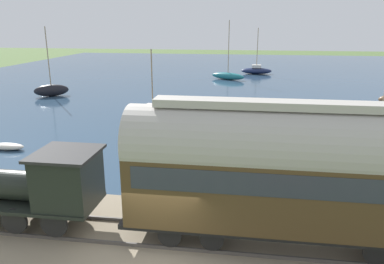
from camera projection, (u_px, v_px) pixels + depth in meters
name	position (u px, v px, depth m)	size (l,w,h in m)	color
harbor_water	(230.00, 77.00, 53.87)	(80.00, 80.00, 0.01)	#2D4760
rail_embankment	(167.00, 242.00, 12.85)	(5.66, 56.00, 0.54)	gray
steam_locomotive	(37.00, 184.00, 12.98)	(2.09, 5.82, 2.92)	black
passenger_coach	(294.00, 169.00, 11.47)	(2.31, 10.81, 4.71)	black
sailboat_navy	(256.00, 70.00, 56.56)	(1.83, 4.59, 6.78)	#192347
sailboat_red	(153.00, 114.00, 29.37)	(2.13, 4.12, 5.56)	#B72D23
sailboat_black	(51.00, 90.00, 39.29)	(2.85, 3.54, 7.11)	black
sailboat_teal	(228.00, 76.00, 50.96)	(3.22, 4.96, 7.79)	#1E707A
sailboat_yellow	(378.00, 136.00, 23.82)	(2.09, 4.32, 6.00)	gold
rowboat_far_out	(202.00, 160.00, 20.66)	(1.74, 3.03, 0.32)	#B7B2A3
rowboat_off_pier	(7.00, 146.00, 22.78)	(0.79, 2.13, 0.40)	beige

